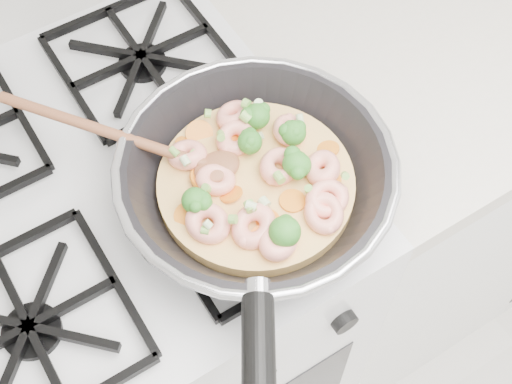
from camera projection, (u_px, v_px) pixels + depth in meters
stove at (140, 311)px, 1.33m from camera, size 0.60×0.60×0.92m
counter_right at (470, 128)px, 1.56m from camera, size 1.00×0.60×0.90m
skillet at (256, 182)px, 0.88m from camera, size 0.40×0.55×0.10m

